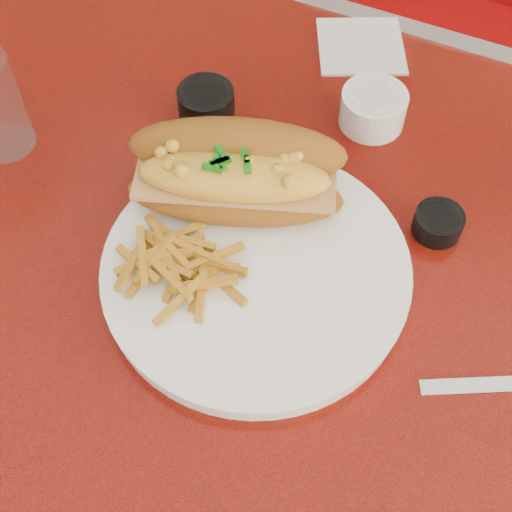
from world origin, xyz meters
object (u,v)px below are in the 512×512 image
at_px(diner_table, 268,322).
at_px(gravy_ramekin, 373,108).
at_px(booth_bench_far, 421,96).
at_px(fork, 330,265).
at_px(sauce_cup_left, 206,101).
at_px(dinner_plate, 256,271).
at_px(sauce_cup_right, 438,222).
at_px(mac_hoagie, 236,173).

bearing_deg(diner_table, gravy_ramekin, 81.50).
xyz_separation_m(diner_table, booth_bench_far, (0.00, 0.81, -0.32)).
height_order(fork, sauce_cup_left, sauce_cup_left).
bearing_deg(dinner_plate, sauce_cup_right, 42.60).
bearing_deg(mac_hoagie, sauce_cup_left, 109.42).
bearing_deg(booth_bench_far, dinner_plate, -89.83).
xyz_separation_m(dinner_plate, mac_hoagie, (-0.05, 0.07, 0.05)).
height_order(diner_table, fork, fork).
bearing_deg(fork, diner_table, 52.58).
xyz_separation_m(mac_hoagie, sauce_cup_right, (0.20, 0.07, -0.05)).
distance_m(dinner_plate, mac_hoagie, 0.10).
distance_m(dinner_plate, fork, 0.07).
xyz_separation_m(gravy_ramekin, sauce_cup_left, (-0.18, -0.07, -0.00)).
bearing_deg(fork, sauce_cup_right, -70.27).
bearing_deg(sauce_cup_left, mac_hoagie, -50.22).
xyz_separation_m(fork, sauce_cup_right, (0.08, 0.10, -0.01)).
bearing_deg(fork, sauce_cup_left, 23.02).
relative_size(booth_bench_far, fork, 9.86).
xyz_separation_m(booth_bench_far, sauce_cup_left, (-0.15, -0.66, 0.50)).
height_order(gravy_ramekin, sauce_cup_right, gravy_ramekin).
height_order(diner_table, sauce_cup_right, sauce_cup_right).
relative_size(mac_hoagie, sauce_cup_left, 2.94).
bearing_deg(sauce_cup_left, booth_bench_far, 77.14).
relative_size(gravy_ramekin, sauce_cup_right, 1.50).
distance_m(diner_table, booth_bench_far, 0.87).
bearing_deg(fork, gravy_ramekin, -22.76).
distance_m(mac_hoagie, fork, 0.13).
distance_m(booth_bench_far, dinner_plate, 0.98).
height_order(mac_hoagie, sauce_cup_right, mac_hoagie).
relative_size(sauce_cup_left, sauce_cup_right, 1.26).
bearing_deg(sauce_cup_left, sauce_cup_right, -9.64).
bearing_deg(fork, mac_hoagie, 41.75).
xyz_separation_m(fork, sauce_cup_left, (-0.22, 0.15, -0.00)).
relative_size(dinner_plate, sauce_cup_right, 5.11).
bearing_deg(booth_bench_far, sauce_cup_left, -102.86).
height_order(dinner_plate, fork, dinner_plate).
height_order(booth_bench_far, mac_hoagie, booth_bench_far).
distance_m(booth_bench_far, gravy_ramekin, 0.78).
bearing_deg(gravy_ramekin, mac_hoagie, -114.20).
height_order(fork, sauce_cup_right, sauce_cup_right).
xyz_separation_m(gravy_ramekin, sauce_cup_right, (0.12, -0.12, -0.01)).
bearing_deg(fork, dinner_plate, 84.50).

